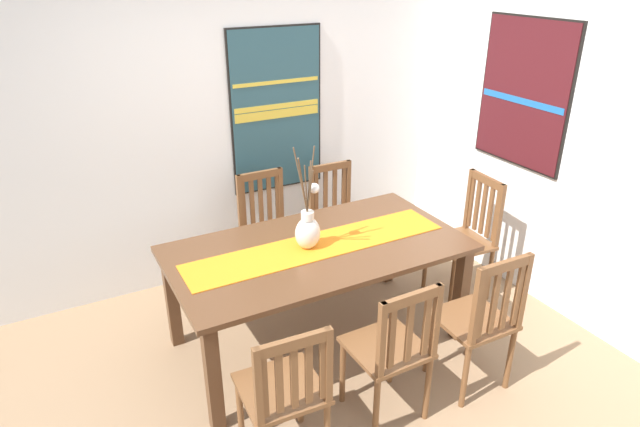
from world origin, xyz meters
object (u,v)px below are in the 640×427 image
Objects in this scene: dining_table at (318,259)px; painting_on_back_wall at (276,111)px; chair_3 at (337,215)px; chair_4 at (392,349)px; chair_1 at (268,228)px; chair_0 at (285,392)px; painting_on_side_wall at (524,93)px; centerpiece_vase at (308,228)px; chair_5 at (468,235)px; chair_2 at (480,319)px.

painting_on_back_wall is at bearing 77.21° from dining_table.
chair_3 is 0.98× the size of chair_4.
painting_on_back_wall is at bearing 53.27° from chair_1.
dining_table is 1.09m from chair_0.
dining_table is 2.02m from painting_on_side_wall.
chair_0 is 1.00× the size of chair_3.
chair_1 is 1.02× the size of chair_4.
painting_on_side_wall is (1.87, 0.05, 0.67)m from centerpiece_vase.
centerpiece_vase is 0.53× the size of painting_on_back_wall.
chair_4 is 0.70× the size of painting_on_back_wall.
painting_on_side_wall is at bearing 1.95° from dining_table.
painting_on_side_wall reaches higher than painting_on_back_wall.
chair_1 is at bearing 146.30° from chair_5.
centerpiece_vase is 1.12m from chair_0.
painting_on_back_wall is at bearing 141.78° from painting_on_side_wall.
chair_0 is at bearing 179.39° from chair_2.
dining_table is 1.46× the size of painting_on_back_wall.
chair_2 is 1.12m from chair_5.
chair_2 is at bearing -70.23° from chair_1.
centerpiece_vase is at bearing -129.89° from chair_3.
chair_1 is (0.01, 0.89, -0.16)m from dining_table.
chair_2 is 0.62m from chair_4.
chair_3 is at bearing 128.58° from chair_5.
chair_0 is at bearing -126.85° from dining_table.
chair_3 is at bearing -1.94° from chair_1.
chair_0 is 0.94× the size of chair_2.
chair_1 is 0.71× the size of painting_on_back_wall.
painting_on_back_wall is at bearing 130.28° from chair_5.
chair_0 is at bearing -126.89° from chair_3.
chair_5 reaches higher than chair_1.
chair_2 reaches higher than dining_table.
chair_3 is at bearing 53.06° from dining_table.
chair_4 is at bearing -83.52° from centerpiece_vase.
painting_on_side_wall reaches higher than dining_table.
dining_table is 2.06× the size of chair_1.
chair_1 is 0.97× the size of chair_2.
dining_table is 1.98× the size of chair_5.
dining_table is at bearing 126.49° from chair_2.
painting_on_side_wall is (1.15, 0.94, 1.07)m from chair_2.
centerpiece_vase is 0.73× the size of chair_2.
chair_0 is 0.68m from chair_4.
chair_3 is at bearing 144.80° from painting_on_side_wall.
chair_1 is at bearing 90.50° from chair_4.
centerpiece_vase is 0.76× the size of chair_4.
centerpiece_vase is 0.97m from chair_1.
dining_table is at bearing 53.15° from chair_0.
painting_on_back_wall reaches higher than chair_5.
chair_1 is 0.96× the size of chair_5.
centerpiece_vase is 1.99m from painting_on_side_wall.
centerpiece_vase is 1.37m from painting_on_back_wall.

